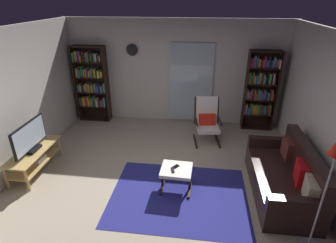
{
  "coord_description": "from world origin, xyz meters",
  "views": [
    {
      "loc": [
        0.66,
        -3.74,
        3.07
      ],
      "look_at": [
        0.08,
        0.81,
        0.91
      ],
      "focal_mm": 28.73,
      "sensor_mm": 36.0,
      "label": 1
    }
  ],
  "objects_px": {
    "tv_stand": "(35,157)",
    "television": "(30,138)",
    "ottoman": "(176,172)",
    "tv_remote": "(173,170)",
    "bookshelf_near_sofa": "(260,89)",
    "cell_phone": "(175,167)",
    "lounge_armchair": "(207,119)",
    "floor_lamp_by_sofa": "(335,160)",
    "bookshelf_near_tv": "(92,82)",
    "wall_clock": "(132,50)",
    "leather_sofa": "(285,178)"
  },
  "relations": [
    {
      "from": "bookshelf_near_tv",
      "to": "lounge_armchair",
      "type": "xyz_separation_m",
      "value": [
        2.98,
        -0.82,
        -0.51
      ]
    },
    {
      "from": "lounge_armchair",
      "to": "leather_sofa",
      "type": "bearing_deg",
      "value": -53.05
    },
    {
      "from": "ottoman",
      "to": "tv_remote",
      "type": "distance_m",
      "value": 0.12
    },
    {
      "from": "ottoman",
      "to": "leather_sofa",
      "type": "bearing_deg",
      "value": 3.25
    },
    {
      "from": "tv_stand",
      "to": "cell_phone",
      "type": "distance_m",
      "value": 2.69
    },
    {
      "from": "cell_phone",
      "to": "floor_lamp_by_sofa",
      "type": "bearing_deg",
      "value": 10.41
    },
    {
      "from": "lounge_armchair",
      "to": "wall_clock",
      "type": "bearing_deg",
      "value": 152.67
    },
    {
      "from": "tv_stand",
      "to": "television",
      "type": "distance_m",
      "value": 0.42
    },
    {
      "from": "bookshelf_near_tv",
      "to": "floor_lamp_by_sofa",
      "type": "distance_m",
      "value": 5.66
    },
    {
      "from": "television",
      "to": "lounge_armchair",
      "type": "bearing_deg",
      "value": 26.96
    },
    {
      "from": "tv_stand",
      "to": "tv_remote",
      "type": "height_order",
      "value": "tv_stand"
    },
    {
      "from": "ottoman",
      "to": "floor_lamp_by_sofa",
      "type": "relative_size",
      "value": 0.32
    },
    {
      "from": "tv_stand",
      "to": "floor_lamp_by_sofa",
      "type": "xyz_separation_m",
      "value": [
        4.6,
        -1.14,
        1.07
      ]
    },
    {
      "from": "bookshelf_near_tv",
      "to": "tv_remote",
      "type": "height_order",
      "value": "bookshelf_near_tv"
    },
    {
      "from": "tv_stand",
      "to": "wall_clock",
      "type": "distance_m",
      "value": 3.32
    },
    {
      "from": "tv_stand",
      "to": "bookshelf_near_tv",
      "type": "height_order",
      "value": "bookshelf_near_tv"
    },
    {
      "from": "bookshelf_near_sofa",
      "to": "cell_phone",
      "type": "bearing_deg",
      "value": -124.28
    },
    {
      "from": "television",
      "to": "floor_lamp_by_sofa",
      "type": "relative_size",
      "value": 0.55
    },
    {
      "from": "tv_stand",
      "to": "cell_phone",
      "type": "bearing_deg",
      "value": -3.17
    },
    {
      "from": "lounge_armchair",
      "to": "bookshelf_near_sofa",
      "type": "bearing_deg",
      "value": 33.62
    },
    {
      "from": "tv_stand",
      "to": "ottoman",
      "type": "bearing_deg",
      "value": -4.08
    },
    {
      "from": "leather_sofa",
      "to": "cell_phone",
      "type": "distance_m",
      "value": 1.84
    },
    {
      "from": "ottoman",
      "to": "tv_remote",
      "type": "relative_size",
      "value": 3.74
    },
    {
      "from": "tv_stand",
      "to": "tv_remote",
      "type": "distance_m",
      "value": 2.67
    },
    {
      "from": "bookshelf_near_tv",
      "to": "bookshelf_near_sofa",
      "type": "bearing_deg",
      "value": 0.05
    },
    {
      "from": "television",
      "to": "floor_lamp_by_sofa",
      "type": "height_order",
      "value": "floor_lamp_by_sofa"
    },
    {
      "from": "bookshelf_near_tv",
      "to": "cell_phone",
      "type": "height_order",
      "value": "bookshelf_near_tv"
    },
    {
      "from": "leather_sofa",
      "to": "floor_lamp_by_sofa",
      "type": "bearing_deg",
      "value": -85.69
    },
    {
      "from": "television",
      "to": "bookshelf_near_tv",
      "type": "height_order",
      "value": "bookshelf_near_tv"
    },
    {
      "from": "bookshelf_near_tv",
      "to": "floor_lamp_by_sofa",
      "type": "height_order",
      "value": "bookshelf_near_tv"
    },
    {
      "from": "lounge_armchair",
      "to": "tv_remote",
      "type": "relative_size",
      "value": 7.1
    },
    {
      "from": "bookshelf_near_tv",
      "to": "wall_clock",
      "type": "xyz_separation_m",
      "value": [
        1.07,
        0.17,
        0.8
      ]
    },
    {
      "from": "tv_stand",
      "to": "lounge_armchair",
      "type": "height_order",
      "value": "lounge_armchair"
    },
    {
      "from": "floor_lamp_by_sofa",
      "to": "wall_clock",
      "type": "bearing_deg",
      "value": 131.09
    },
    {
      "from": "tv_stand",
      "to": "television",
      "type": "xyz_separation_m",
      "value": [
        0.0,
        -0.0,
        0.42
      ]
    },
    {
      "from": "floor_lamp_by_sofa",
      "to": "lounge_armchair",
      "type": "bearing_deg",
      "value": 116.35
    },
    {
      "from": "ottoman",
      "to": "tv_remote",
      "type": "xyz_separation_m",
      "value": [
        -0.06,
        -0.06,
        0.08
      ]
    },
    {
      "from": "tv_stand",
      "to": "television",
      "type": "bearing_deg",
      "value": -57.62
    },
    {
      "from": "bookshelf_near_tv",
      "to": "wall_clock",
      "type": "height_order",
      "value": "wall_clock"
    },
    {
      "from": "bookshelf_near_tv",
      "to": "ottoman",
      "type": "distance_m",
      "value": 3.68
    },
    {
      "from": "ottoman",
      "to": "television",
      "type": "bearing_deg",
      "value": 176.0
    },
    {
      "from": "bookshelf_near_sofa",
      "to": "cell_phone",
      "type": "relative_size",
      "value": 13.89
    },
    {
      "from": "television",
      "to": "ottoman",
      "type": "xyz_separation_m",
      "value": [
        2.7,
        -0.19,
        -0.38
      ]
    },
    {
      "from": "cell_phone",
      "to": "wall_clock",
      "type": "distance_m",
      "value": 3.4
    },
    {
      "from": "ottoman",
      "to": "tv_remote",
      "type": "height_order",
      "value": "tv_remote"
    },
    {
      "from": "television",
      "to": "cell_phone",
      "type": "distance_m",
      "value": 2.71
    },
    {
      "from": "wall_clock",
      "to": "tv_remote",
      "type": "bearing_deg",
      "value": -65.16
    },
    {
      "from": "lounge_armchair",
      "to": "wall_clock",
      "type": "distance_m",
      "value": 2.52
    },
    {
      "from": "bookshelf_near_tv",
      "to": "wall_clock",
      "type": "distance_m",
      "value": 1.35
    },
    {
      "from": "tv_stand",
      "to": "ottoman",
      "type": "height_order",
      "value": "tv_stand"
    }
  ]
}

